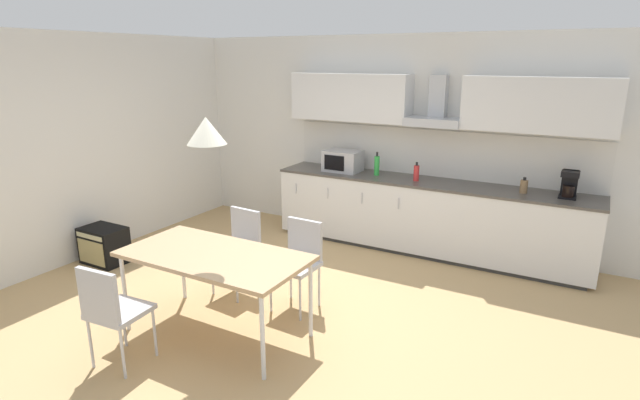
{
  "coord_description": "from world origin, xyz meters",
  "views": [
    {
      "loc": [
        2.52,
        -3.61,
        2.38
      ],
      "look_at": [
        0.16,
        0.6,
        1.0
      ],
      "focal_mm": 28.0,
      "sensor_mm": 36.0,
      "label": 1
    }
  ],
  "objects_px": {
    "bottle_brown": "(524,186)",
    "chair_far_left": "(240,242)",
    "microwave": "(343,161)",
    "chair_near_left": "(111,306)",
    "bottle_green": "(377,165)",
    "bottle_red": "(416,173)",
    "guitar_amp": "(104,245)",
    "pendant_lamp": "(206,131)",
    "dining_table": "(214,259)",
    "chair_far_right": "(299,255)",
    "coffee_maker": "(569,184)"
  },
  "relations": [
    {
      "from": "bottle_red",
      "to": "pendant_lamp",
      "type": "relative_size",
      "value": 0.73
    },
    {
      "from": "dining_table",
      "to": "pendant_lamp",
      "type": "height_order",
      "value": "pendant_lamp"
    },
    {
      "from": "chair_far_left",
      "to": "chair_far_right",
      "type": "relative_size",
      "value": 1.0
    },
    {
      "from": "dining_table",
      "to": "chair_far_right",
      "type": "relative_size",
      "value": 1.87
    },
    {
      "from": "guitar_amp",
      "to": "pendant_lamp",
      "type": "height_order",
      "value": "pendant_lamp"
    },
    {
      "from": "microwave",
      "to": "dining_table",
      "type": "xyz_separation_m",
      "value": [
        0.2,
        -2.83,
        -0.34
      ]
    },
    {
      "from": "coffee_maker",
      "to": "bottle_red",
      "type": "distance_m",
      "value": 1.7
    },
    {
      "from": "microwave",
      "to": "bottle_red",
      "type": "height_order",
      "value": "microwave"
    },
    {
      "from": "bottle_red",
      "to": "bottle_brown",
      "type": "bearing_deg",
      "value": 1.84
    },
    {
      "from": "coffee_maker",
      "to": "chair_far_right",
      "type": "distance_m",
      "value": 3.04
    },
    {
      "from": "microwave",
      "to": "chair_far_right",
      "type": "height_order",
      "value": "microwave"
    },
    {
      "from": "chair_far_right",
      "to": "guitar_amp",
      "type": "bearing_deg",
      "value": -175.09
    },
    {
      "from": "chair_near_left",
      "to": "chair_far_right",
      "type": "relative_size",
      "value": 1.0
    },
    {
      "from": "dining_table",
      "to": "chair_near_left",
      "type": "bearing_deg",
      "value": -114.25
    },
    {
      "from": "microwave",
      "to": "chair_near_left",
      "type": "bearing_deg",
      "value": -92.55
    },
    {
      "from": "bottle_red",
      "to": "chair_far_left",
      "type": "distance_m",
      "value": 2.37
    },
    {
      "from": "chair_far_left",
      "to": "guitar_amp",
      "type": "xyz_separation_m",
      "value": [
        -1.89,
        -0.22,
        -0.31
      ]
    },
    {
      "from": "bottle_green",
      "to": "chair_near_left",
      "type": "height_order",
      "value": "bottle_green"
    },
    {
      "from": "bottle_red",
      "to": "dining_table",
      "type": "bearing_deg",
      "value": -106.9
    },
    {
      "from": "bottle_red",
      "to": "chair_near_left",
      "type": "bearing_deg",
      "value": -108.59
    },
    {
      "from": "bottle_brown",
      "to": "chair_far_left",
      "type": "distance_m",
      "value": 3.21
    },
    {
      "from": "microwave",
      "to": "bottle_brown",
      "type": "height_order",
      "value": "microwave"
    },
    {
      "from": "coffee_maker",
      "to": "chair_near_left",
      "type": "relative_size",
      "value": 0.34
    },
    {
      "from": "bottle_brown",
      "to": "chair_far_right",
      "type": "relative_size",
      "value": 0.21
    },
    {
      "from": "coffee_maker",
      "to": "chair_far_right",
      "type": "xyz_separation_m",
      "value": [
        -2.17,
        -2.06,
        -0.53
      ]
    },
    {
      "from": "bottle_brown",
      "to": "pendant_lamp",
      "type": "height_order",
      "value": "pendant_lamp"
    },
    {
      "from": "dining_table",
      "to": "chair_far_right",
      "type": "distance_m",
      "value": 0.9
    },
    {
      "from": "coffee_maker",
      "to": "chair_far_left",
      "type": "distance_m",
      "value": 3.6
    },
    {
      "from": "bottle_green",
      "to": "dining_table",
      "type": "xyz_separation_m",
      "value": [
        -0.3,
        -2.83,
        -0.33
      ]
    },
    {
      "from": "bottle_brown",
      "to": "guitar_amp",
      "type": "bearing_deg",
      "value": -152.56
    },
    {
      "from": "bottle_red",
      "to": "chair_far_left",
      "type": "height_order",
      "value": "bottle_red"
    },
    {
      "from": "microwave",
      "to": "pendant_lamp",
      "type": "bearing_deg",
      "value": -86.02
    },
    {
      "from": "bottle_red",
      "to": "guitar_amp",
      "type": "distance_m",
      "value": 3.88
    },
    {
      "from": "guitar_amp",
      "to": "pendant_lamp",
      "type": "relative_size",
      "value": 1.63
    },
    {
      "from": "chair_near_left",
      "to": "guitar_amp",
      "type": "relative_size",
      "value": 1.67
    },
    {
      "from": "microwave",
      "to": "coffee_maker",
      "type": "distance_m",
      "value": 2.74
    },
    {
      "from": "bottle_brown",
      "to": "guitar_amp",
      "type": "relative_size",
      "value": 0.35
    },
    {
      "from": "dining_table",
      "to": "coffee_maker",
      "type": "bearing_deg",
      "value": 48.4
    },
    {
      "from": "bottle_green",
      "to": "chair_far_left",
      "type": "relative_size",
      "value": 0.35
    },
    {
      "from": "microwave",
      "to": "chair_near_left",
      "type": "relative_size",
      "value": 0.55
    },
    {
      "from": "microwave",
      "to": "bottle_green",
      "type": "height_order",
      "value": "bottle_green"
    },
    {
      "from": "guitar_amp",
      "to": "bottle_green",
      "type": "bearing_deg",
      "value": 41.62
    },
    {
      "from": "guitar_amp",
      "to": "bottle_brown",
      "type": "bearing_deg",
      "value": 27.44
    },
    {
      "from": "bottle_green",
      "to": "chair_near_left",
      "type": "bearing_deg",
      "value": -100.25
    },
    {
      "from": "dining_table",
      "to": "pendant_lamp",
      "type": "bearing_deg",
      "value": -104.04
    },
    {
      "from": "coffee_maker",
      "to": "dining_table",
      "type": "distance_m",
      "value": 3.84
    },
    {
      "from": "chair_far_left",
      "to": "pendant_lamp",
      "type": "distance_m",
      "value": 1.55
    },
    {
      "from": "chair_near_left",
      "to": "bottle_red",
      "type": "bearing_deg",
      "value": 71.41
    },
    {
      "from": "microwave",
      "to": "bottle_green",
      "type": "xyz_separation_m",
      "value": [
        0.49,
        -0.0,
        -0.01
      ]
    },
    {
      "from": "bottle_green",
      "to": "microwave",
      "type": "bearing_deg",
      "value": 179.94
    }
  ]
}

